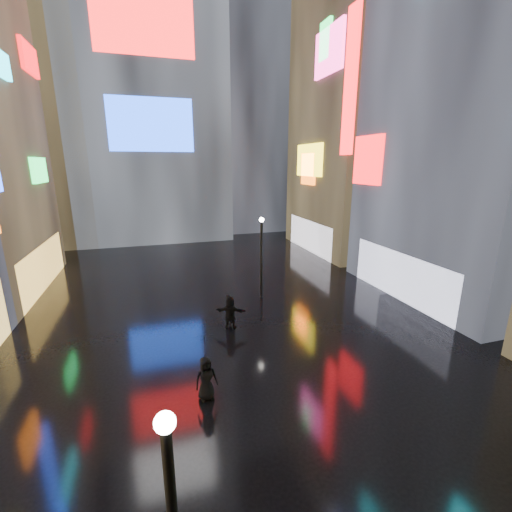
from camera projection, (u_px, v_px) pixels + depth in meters
name	position (u px, v px, depth m)	size (l,w,h in m)	color
ground	(219.00, 301.00, 21.57)	(140.00, 140.00, 0.00)	black
building_right_mid	(498.00, 43.00, 19.43)	(10.28, 13.70, 30.00)	black
building_right_far	(363.00, 101.00, 31.67)	(10.28, 12.00, 28.00)	black
tower_main	(144.00, 44.00, 37.33)	(16.00, 14.20, 42.00)	black
tower_flank_right	(245.00, 93.00, 43.65)	(12.00, 12.00, 34.00)	black
tower_flank_left	(36.00, 116.00, 34.48)	(10.00, 10.00, 26.00)	black
lamp_far	(261.00, 253.00, 21.38)	(0.30, 0.30, 5.20)	black
pedestrian_4	(206.00, 378.00, 12.40)	(0.82, 0.53, 1.68)	black
pedestrian_5	(230.00, 313.00, 17.79)	(1.60, 0.51, 1.72)	black
pedestrian_6	(229.00, 309.00, 18.36)	(0.59, 0.39, 1.61)	black
umbrella_2	(205.00, 347.00, 12.06)	(0.95, 0.97, 0.87)	black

